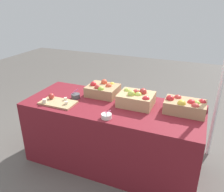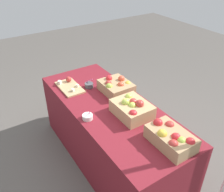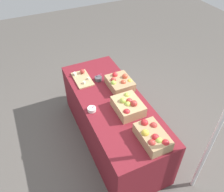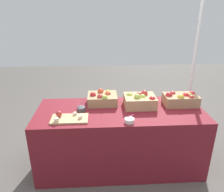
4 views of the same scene
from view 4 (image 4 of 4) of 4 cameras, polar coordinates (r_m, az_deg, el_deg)
The scene contains 9 objects.
ground_plane at distance 2.89m, azimuth 1.94°, elevation -16.98°, with size 10.00×10.00×0.00m, color #56514C.
table at distance 2.68m, azimuth 2.04°, elevation -10.82°, with size 1.90×0.76×0.74m, color maroon.
apple_crate_left at distance 2.73m, azimuth 17.52°, elevation -0.72°, with size 0.39×0.24×0.16m.
apple_crate_middle at distance 2.58m, azimuth 7.28°, elevation -1.13°, with size 0.36×0.29×0.18m.
apple_crate_right at distance 2.64m, azimuth -2.51°, elevation -0.59°, with size 0.35×0.29×0.16m.
cutting_board_front at distance 2.33m, azimuth -11.39°, elevation -5.64°, with size 0.38×0.21×0.08m.
sample_bowl_near at distance 2.23m, azimuth 4.58°, elevation -6.36°, with size 0.10×0.10×0.09m.
sample_bowl_mid at distance 2.48m, azimuth -8.08°, elevation -3.37°, with size 0.10×0.10×0.10m.
tent_pole at distance 3.18m, azimuth 20.50°, elevation 7.70°, with size 0.04×0.04×2.22m, color white.
Camera 4 is at (-0.23, -2.23, 1.82)m, focal length 35.14 mm.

